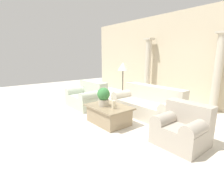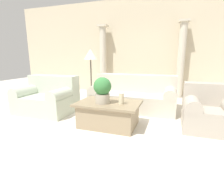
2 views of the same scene
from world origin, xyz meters
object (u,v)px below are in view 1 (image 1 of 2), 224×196
(sofa_long, at_px, (147,104))
(floor_lamp, at_px, (123,69))
(coffee_table, at_px, (109,114))
(potted_plant, at_px, (104,96))
(armchair, at_px, (182,128))
(loveseat, at_px, (88,96))

(sofa_long, distance_m, floor_lamp, 1.52)
(sofa_long, relative_size, coffee_table, 1.77)
(potted_plant, bearing_deg, floor_lamp, 122.28)
(armchair, bearing_deg, coffee_table, -165.77)
(potted_plant, bearing_deg, armchair, 16.51)
(sofa_long, xyz_separation_m, potted_plant, (-0.27, -1.37, 0.37))
(sofa_long, height_order, loveseat, same)
(coffee_table, xyz_separation_m, potted_plant, (-0.08, -0.10, 0.48))
(coffee_table, relative_size, armchair, 1.29)
(loveseat, relative_size, floor_lamp, 0.85)
(sofa_long, height_order, floor_lamp, floor_lamp)
(coffee_table, bearing_deg, armchair, 14.23)
(coffee_table, xyz_separation_m, floor_lamp, (-1.02, 1.39, 1.02))
(loveseat, relative_size, coffee_table, 1.09)
(loveseat, xyz_separation_m, coffee_table, (1.67, -0.37, -0.11))
(floor_lamp, bearing_deg, armchair, -18.70)
(loveseat, distance_m, armchair, 3.43)
(sofa_long, distance_m, coffee_table, 1.29)
(loveseat, bearing_deg, coffee_table, -12.60)
(loveseat, bearing_deg, armchair, 1.21)
(potted_plant, height_order, floor_lamp, floor_lamp)
(floor_lamp, bearing_deg, potted_plant, -57.72)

